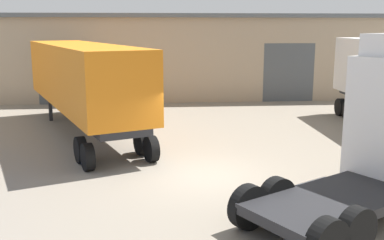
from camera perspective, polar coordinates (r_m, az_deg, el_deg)
name	(u,v)px	position (r m, az deg, el deg)	size (l,w,h in m)	color
ground_plane	(203,176)	(14.14, 1.37, -7.15)	(60.00, 60.00, 0.00)	gray
warehouse_building	(176,54)	(31.79, -2.08, 8.33)	(31.54, 9.32, 5.38)	tan
container_trailer_green	(82,77)	(19.59, -13.76, 5.30)	(6.72, 11.80, 3.87)	orange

